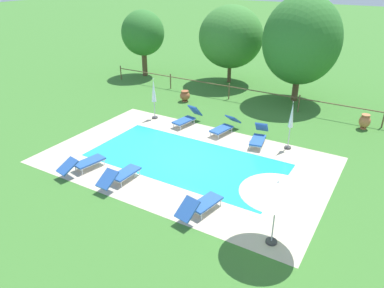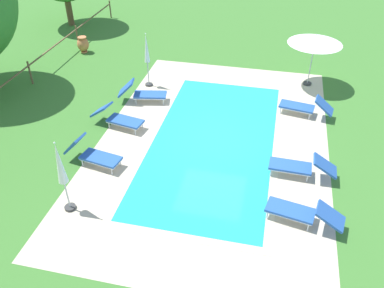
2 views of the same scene
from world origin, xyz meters
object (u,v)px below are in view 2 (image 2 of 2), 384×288
Objects in this scene: sun_lounger_north_mid at (305,106)px; patio_umbrella_closed_row_mid_west at (147,53)px; sun_lounger_north_far at (143,93)px; sun_lounger_south_mid at (302,212)px; terracotta_urn_near_fence at (83,44)px; sun_lounger_north_end at (93,154)px; sun_lounger_north_near_steps at (300,166)px; sun_lounger_south_far at (118,118)px; patio_umbrella_closed_row_west at (60,168)px; patio_umbrella_open_foreground at (315,40)px.

patio_umbrella_closed_row_mid_west is at bearing 81.02° from sun_lounger_north_mid.
sun_lounger_north_far is at bearing -171.05° from patio_umbrella_closed_row_mid_west.
terracotta_urn_near_fence reaches higher than sun_lounger_south_mid.
patio_umbrella_closed_row_mid_west is (5.64, -0.05, 1.10)m from sun_lounger_north_end.
sun_lounger_north_mid reaches higher than sun_lounger_north_near_steps.
patio_umbrella_closed_row_west is (-4.32, -0.20, 1.12)m from sun_lounger_south_far.
sun_lounger_south_far reaches higher than sun_lounger_south_mid.
patio_umbrella_closed_row_west is (-2.91, 6.31, 1.13)m from sun_lounger_north_near_steps.
patio_umbrella_closed_row_mid_west reaches higher than sun_lounger_south_mid.
sun_lounger_north_end is (-4.60, 6.63, 0.02)m from sun_lounger_north_mid.
patio_umbrella_closed_row_mid_west is at bearing 53.33° from sun_lounger_north_near_steps.
patio_umbrella_closed_row_west reaches higher than sun_lounger_south_mid.
patio_umbrella_closed_row_west is (-6.66, 6.46, 1.12)m from sun_lounger_north_mid.
sun_lounger_south_mid is at bearing -99.91° from sun_lounger_north_end.
sun_lounger_north_near_steps is at bearing -124.97° from terracotta_urn_near_fence.
sun_lounger_north_far is 0.86× the size of patio_umbrella_closed_row_mid_west.
sun_lounger_south_far is at bearing 178.64° from patio_umbrella_closed_row_mid_west.
sun_lounger_north_end is at bearing 80.09° from sun_lounger_south_mid.
patio_umbrella_open_foreground is at bearing -2.88° from sun_lounger_north_near_steps.
patio_umbrella_open_foreground is (6.40, -0.32, 1.68)m from sun_lounger_north_near_steps.
patio_umbrella_open_foreground is at bearing -95.81° from terracotta_urn_near_fence.
patio_umbrella_open_foreground is 11.26m from terracotta_urn_near_fence.
terracotta_urn_near_fence is (2.74, 4.34, -1.05)m from patio_umbrella_closed_row_mid_west.
sun_lounger_north_near_steps is 1.00× the size of sun_lounger_north_mid.
sun_lounger_north_end is 5.75m from patio_umbrella_closed_row_mid_west.
sun_lounger_north_far is 6.40m from patio_umbrella_closed_row_west.
sun_lounger_north_end reaches higher than sun_lounger_north_near_steps.
patio_umbrella_closed_row_mid_west is (1.39, 0.22, 1.10)m from sun_lounger_north_far.
sun_lounger_north_far is 8.26m from sun_lounger_south_mid.
sun_lounger_south_far is 7.45m from terracotta_urn_near_fence.
patio_umbrella_closed_row_mid_west reaches higher than sun_lounger_south_far.
patio_umbrella_closed_row_west reaches higher than sun_lounger_north_near_steps.
sun_lounger_north_far is 0.94× the size of sun_lounger_south_mid.
sun_lounger_south_far reaches higher than sun_lounger_north_near_steps.
sun_lounger_north_mid is 0.97× the size of sun_lounger_south_mid.
sun_lounger_south_mid is 9.45m from patio_umbrella_closed_row_mid_west.
patio_umbrella_closed_row_mid_west reaches higher than terracotta_urn_near_fence.
patio_umbrella_closed_row_mid_west is 5.24m from terracotta_urn_near_fence.
sun_lounger_north_mid is at bearing -70.65° from sun_lounger_south_far.
patio_umbrella_closed_row_mid_west is (-1.62, 6.75, -0.55)m from patio_umbrella_open_foreground.
patio_umbrella_closed_row_west is (-9.32, 6.63, -0.55)m from patio_umbrella_open_foreground.
sun_lounger_south_far is 4.47m from patio_umbrella_closed_row_west.
sun_lounger_north_far is 6.16m from terracotta_urn_near_fence.
patio_umbrella_closed_row_mid_west is at bearing 0.87° from patio_umbrella_closed_row_west.
sun_lounger_south_far is (-1.98, 0.30, -0.01)m from sun_lounger_north_far.
sun_lounger_north_mid is 0.91× the size of patio_umbrella_open_foreground.
sun_lounger_north_near_steps is 13.14m from terracotta_urn_near_fence.
patio_umbrella_open_foreground is 2.80× the size of terracotta_urn_near_fence.
patio_umbrella_closed_row_west is at bearing -179.13° from patio_umbrella_closed_row_mid_west.
sun_lounger_south_far is 2.56× the size of terracotta_urn_near_fence.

